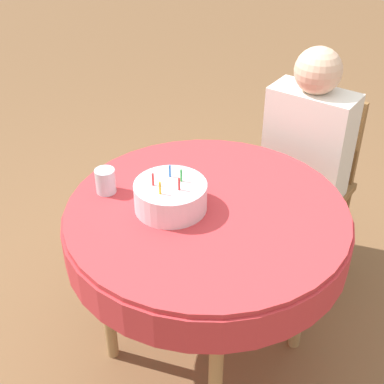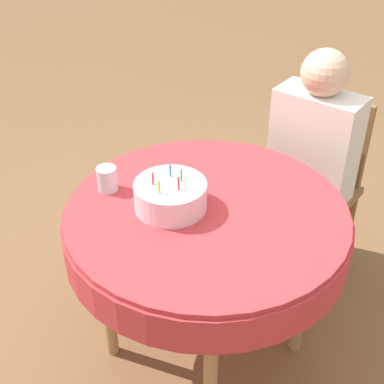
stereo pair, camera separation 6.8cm
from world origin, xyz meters
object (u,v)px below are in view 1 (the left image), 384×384
Objects in this scene: person at (306,148)px; drinking_glass at (105,181)px; chair at (308,178)px; birthday_cake at (171,196)px.

drinking_glass is (-0.34, -0.89, 0.11)m from person.
chair is 0.23m from person.
birthday_cake reaches higher than chair.
birthday_cake is (-0.07, -0.90, 0.33)m from chair.
chair reaches higher than drinking_glass.
birthday_cake is at bearing 18.06° from drinking_glass.
person is at bearing 84.15° from birthday_cake.
drinking_glass is at bearing -161.94° from birthday_cake.
person reaches higher than drinking_glass.
birthday_cake is 0.27m from drinking_glass.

